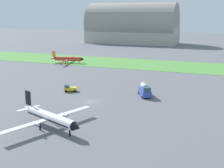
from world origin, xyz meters
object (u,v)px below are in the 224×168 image
(airplane_taxiing_turboprop, at_px, (67,59))
(fuel_truck_midfield, at_px, (145,90))
(airplane_foreground_turboprop, at_px, (49,117))
(pushback_tug_near_gate, at_px, (70,88))

(airplane_taxiing_turboprop, xyz_separation_m, fuel_truck_midfield, (46.95, -40.92, -0.41))
(airplane_foreground_turboprop, xyz_separation_m, fuel_truck_midfield, (11.08, 29.49, -0.70))
(fuel_truck_midfield, bearing_deg, airplane_taxiing_turboprop, -158.62)
(airplane_foreground_turboprop, distance_m, fuel_truck_midfield, 31.51)
(pushback_tug_near_gate, bearing_deg, fuel_truck_midfield, 161.82)
(airplane_taxiing_turboprop, bearing_deg, airplane_foreground_turboprop, -75.62)
(airplane_taxiing_turboprop, distance_m, fuel_truck_midfield, 62.29)
(airplane_foreground_turboprop, height_order, pushback_tug_near_gate, airplane_foreground_turboprop)
(pushback_tug_near_gate, height_order, fuel_truck_midfield, fuel_truck_midfield)
(fuel_truck_midfield, bearing_deg, airplane_foreground_turboprop, -48.13)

